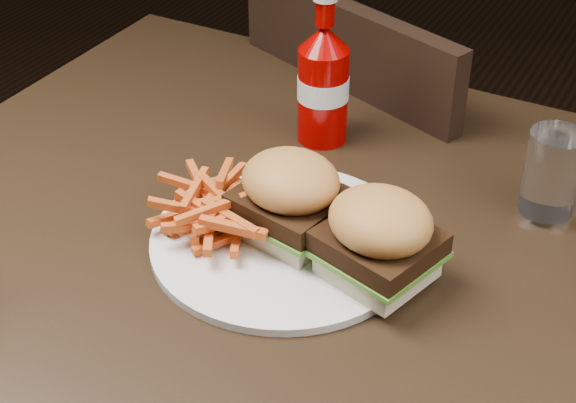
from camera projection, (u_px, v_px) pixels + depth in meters
The scene contains 8 objects.
dining_table at pixel (394, 274), 0.93m from camera, with size 1.20×0.80×0.04m, color black.
chair_far at pixel (416, 218), 1.52m from camera, with size 0.41×0.41×0.04m, color black.
plate at pixel (284, 241), 0.94m from camera, with size 0.28×0.28×0.01m, color white.
sandwich_half_a at pixel (291, 224), 0.93m from camera, with size 0.09×0.09×0.02m, color beige.
sandwich_half_b at pixel (377, 265), 0.88m from camera, with size 0.09×0.09×0.02m, color beige.
fries_pile at pixel (226, 207), 0.94m from camera, with size 0.12×0.12×0.05m, color #D55931, non-canonical shape.
ketchup_bottle at pixel (323, 96), 1.08m from camera, with size 0.06×0.06×0.12m, color #970000.
tumbler at pixel (552, 172), 0.95m from camera, with size 0.06×0.06×0.10m, color white.
Camera 1 is at (0.24, -0.68, 1.33)m, focal length 55.00 mm.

